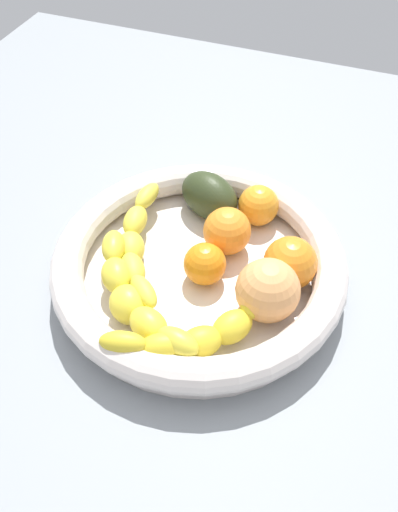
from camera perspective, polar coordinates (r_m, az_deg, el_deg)
kitchen_counter at (r=71.55cm, az=0.00°, el=-3.38°), size 120.00×120.00×3.00cm
fruit_bowl at (r=68.24cm, az=0.00°, el=-1.01°), size 35.29×35.29×5.60cm
banana_draped_left at (r=63.48cm, az=-6.56°, el=-4.28°), size 14.61×17.25×4.74cm
banana_draped_right at (r=60.72cm, az=1.26°, el=-6.89°), size 18.81×15.92×4.53cm
banana_arching_top at (r=69.49cm, az=-6.36°, el=1.16°), size 20.00×10.60×4.32cm
orange_front at (r=70.01cm, az=2.84°, el=2.52°), size 5.98×5.98×5.98cm
orange_mid_left at (r=66.70cm, az=0.59°, el=-0.80°), size 5.09×5.09×5.09cm
orange_mid_right at (r=66.77cm, az=9.15°, el=-0.72°), size 6.36×6.36×6.36cm
orange_rear at (r=74.29cm, az=5.98°, el=5.08°), size 5.33×5.33×5.33cm
peach_blush at (r=63.07cm, az=6.92°, el=-3.45°), size 7.28×7.28×7.28cm
avocado_dark at (r=75.11cm, az=1.05°, el=6.05°), size 8.47×10.05×6.25cm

